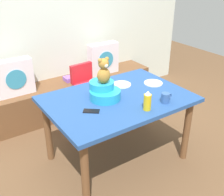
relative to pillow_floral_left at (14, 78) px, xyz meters
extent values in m
plane|color=brown|center=(0.65, -1.22, -0.68)|extent=(8.00, 8.00, 0.00)
cube|color=silver|center=(0.65, 0.29, 0.62)|extent=(4.40, 0.10, 2.60)
cube|color=brown|center=(0.65, 0.02, -0.45)|extent=(2.60, 0.44, 0.46)
cube|color=silver|center=(0.00, 0.00, 0.00)|extent=(0.44, 0.14, 0.44)
cylinder|color=teal|center=(0.00, -0.07, 0.00)|extent=(0.24, 0.01, 0.24)
cube|color=silver|center=(1.26, 0.00, 0.00)|extent=(0.44, 0.14, 0.44)
cylinder|color=teal|center=(1.26, -0.07, 0.00)|extent=(0.24, 0.01, 0.24)
cube|color=#865AC4|center=(0.75, 0.02, -0.19)|extent=(0.20, 0.14, 0.06)
cube|color=#264C8C|center=(0.65, -1.22, 0.04)|extent=(1.39, 0.98, 0.04)
cylinder|color=brown|center=(0.05, -1.62, -0.33)|extent=(0.07, 0.07, 0.70)
cylinder|color=brown|center=(1.26, -1.62, -0.33)|extent=(0.07, 0.07, 0.70)
cylinder|color=brown|center=(0.05, -0.82, -0.33)|extent=(0.07, 0.07, 0.70)
cylinder|color=brown|center=(1.26, -0.82, -0.33)|extent=(0.07, 0.07, 0.70)
cylinder|color=red|center=(0.76, -0.43, -0.17)|extent=(0.34, 0.34, 0.10)
cube|color=red|center=(0.75, -0.29, -0.01)|extent=(0.30, 0.07, 0.24)
cube|color=white|center=(0.77, -0.61, -0.10)|extent=(0.31, 0.22, 0.02)
cylinder|color=silver|center=(0.62, -0.57, -0.45)|extent=(0.03, 0.03, 0.46)
cylinder|color=silver|center=(0.90, -0.57, -0.45)|extent=(0.03, 0.03, 0.46)
cylinder|color=silver|center=(0.62, -0.29, -0.45)|extent=(0.03, 0.03, 0.46)
cylinder|color=silver|center=(0.90, -0.29, -0.45)|extent=(0.03, 0.03, 0.46)
cylinder|color=#229BC6|center=(0.54, -1.18, 0.10)|extent=(0.30, 0.30, 0.09)
cylinder|color=#229BC6|center=(0.54, -1.12, 0.18)|extent=(0.24, 0.24, 0.07)
ellipsoid|color=#A9782F|center=(0.54, -1.16, 0.29)|extent=(0.13, 0.11, 0.15)
sphere|color=#A9782F|center=(0.54, -1.16, 0.41)|extent=(0.10, 0.10, 0.10)
sphere|color=beige|center=(0.54, -1.20, 0.40)|extent=(0.04, 0.04, 0.04)
sphere|color=#A9782F|center=(0.50, -1.16, 0.45)|extent=(0.04, 0.04, 0.04)
sphere|color=#A9782F|center=(0.57, -1.16, 0.45)|extent=(0.04, 0.04, 0.04)
cylinder|color=gold|center=(0.73, -1.57, 0.13)|extent=(0.07, 0.07, 0.15)
cone|color=white|center=(0.73, -1.57, 0.23)|extent=(0.06, 0.06, 0.03)
cylinder|color=#335999|center=(0.96, -1.55, 0.11)|extent=(0.08, 0.08, 0.09)
torus|color=#335999|center=(1.01, -1.55, 0.11)|extent=(0.06, 0.01, 0.06)
cylinder|color=white|center=(1.16, -1.16, 0.07)|extent=(0.20, 0.20, 0.01)
cylinder|color=white|center=(0.86, -1.00, 0.07)|extent=(0.20, 0.20, 0.01)
cube|color=black|center=(0.30, -1.32, 0.06)|extent=(0.16, 0.14, 0.01)
camera|label=1|loc=(-0.74, -3.18, 1.27)|focal=44.17mm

